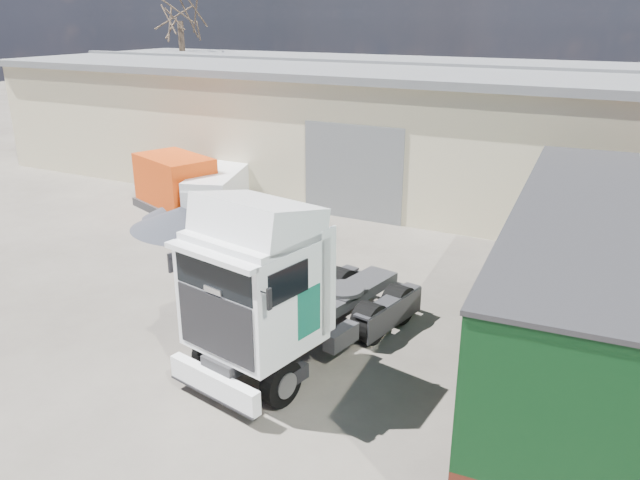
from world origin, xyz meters
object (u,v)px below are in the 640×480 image
at_px(tractor_unit, 280,294).
at_px(panel_van, 217,192).
at_px(bare_tree, 179,4).
at_px(box_trailer, 572,270).
at_px(orange_skip, 176,187).

relative_size(tractor_unit, panel_van, 1.50).
relative_size(bare_tree, box_trailer, 0.82).
bearing_deg(box_trailer, orange_skip, 156.57).
xyz_separation_m(bare_tree, orange_skip, (9.30, -12.22, -6.97)).
bearing_deg(tractor_unit, orange_skip, 151.00).
height_order(box_trailer, panel_van, box_trailer).
distance_m(panel_van, orange_skip, 1.80).
bearing_deg(box_trailer, bare_tree, 140.47).
bearing_deg(panel_van, box_trailer, -42.03).
relative_size(box_trailer, panel_van, 2.72).
height_order(bare_tree, box_trailer, bare_tree).
bearing_deg(panel_van, tractor_unit, -65.58).
distance_m(tractor_unit, orange_skip, 12.79).
bearing_deg(panel_van, bare_tree, 114.18).
xyz_separation_m(box_trailer, orange_skip, (-15.29, 5.44, -1.39)).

